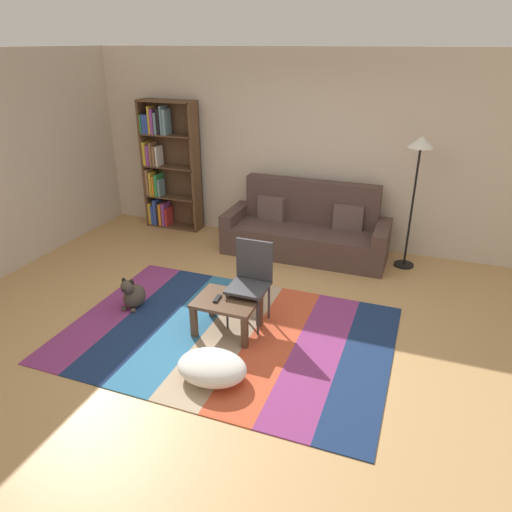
{
  "coord_description": "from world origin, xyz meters",
  "views": [
    {
      "loc": [
        1.58,
        -4.0,
        2.77
      ],
      "look_at": [
        -0.04,
        0.33,
        0.65
      ],
      "focal_mm": 33.15,
      "sensor_mm": 36.0,
      "label": 1
    }
  ],
  "objects_px": {
    "couch": "(306,231)",
    "folding_chair": "(251,276)",
    "tv_remote": "(217,299)",
    "bookshelf": "(165,166)",
    "dog": "(133,295)",
    "pouf": "(212,367)",
    "coffee_table": "(227,305)",
    "standing_lamp": "(419,160)"
  },
  "relations": [
    {
      "from": "couch",
      "to": "bookshelf",
      "type": "relative_size",
      "value": 1.14
    },
    {
      "from": "bookshelf",
      "to": "dog",
      "type": "height_order",
      "value": "bookshelf"
    },
    {
      "from": "pouf",
      "to": "folding_chair",
      "type": "bearing_deg",
      "value": 91.48
    },
    {
      "from": "coffee_table",
      "to": "pouf",
      "type": "xyz_separation_m",
      "value": [
        0.18,
        -0.76,
        -0.18
      ]
    },
    {
      "from": "bookshelf",
      "to": "standing_lamp",
      "type": "relative_size",
      "value": 1.14
    },
    {
      "from": "folding_chair",
      "to": "dog",
      "type": "bearing_deg",
      "value": -146.46
    },
    {
      "from": "coffee_table",
      "to": "dog",
      "type": "bearing_deg",
      "value": 176.5
    },
    {
      "from": "bookshelf",
      "to": "tv_remote",
      "type": "bearing_deg",
      "value": -51.17
    },
    {
      "from": "tv_remote",
      "to": "bookshelf",
      "type": "bearing_deg",
      "value": 123.99
    },
    {
      "from": "bookshelf",
      "to": "tv_remote",
      "type": "relative_size",
      "value": 13.17
    },
    {
      "from": "bookshelf",
      "to": "coffee_table",
      "type": "height_order",
      "value": "bookshelf"
    },
    {
      "from": "couch",
      "to": "dog",
      "type": "bearing_deg",
      "value": -123.49
    },
    {
      "from": "coffee_table",
      "to": "couch",
      "type": "bearing_deg",
      "value": 83.96
    },
    {
      "from": "dog",
      "to": "couch",
      "type": "bearing_deg",
      "value": 56.51
    },
    {
      "from": "couch",
      "to": "coffee_table",
      "type": "distance_m",
      "value": 2.24
    },
    {
      "from": "coffee_table",
      "to": "pouf",
      "type": "bearing_deg",
      "value": -76.61
    },
    {
      "from": "bookshelf",
      "to": "coffee_table",
      "type": "bearing_deg",
      "value": -49.54
    },
    {
      "from": "pouf",
      "to": "tv_remote",
      "type": "xyz_separation_m",
      "value": [
        -0.27,
        0.71,
        0.26
      ]
    },
    {
      "from": "bookshelf",
      "to": "pouf",
      "type": "bearing_deg",
      "value": -54.6
    },
    {
      "from": "folding_chair",
      "to": "coffee_table",
      "type": "bearing_deg",
      "value": -93.41
    },
    {
      "from": "dog",
      "to": "standing_lamp",
      "type": "relative_size",
      "value": 0.23
    },
    {
      "from": "pouf",
      "to": "dog",
      "type": "relative_size",
      "value": 1.61
    },
    {
      "from": "tv_remote",
      "to": "couch",
      "type": "bearing_deg",
      "value": 77.05
    },
    {
      "from": "dog",
      "to": "folding_chair",
      "type": "relative_size",
      "value": 0.44
    },
    {
      "from": "couch",
      "to": "pouf",
      "type": "bearing_deg",
      "value": -91.07
    },
    {
      "from": "bookshelf",
      "to": "pouf",
      "type": "xyz_separation_m",
      "value": [
        2.32,
        -3.27,
        -0.86
      ]
    },
    {
      "from": "couch",
      "to": "bookshelf",
      "type": "xyz_separation_m",
      "value": [
        -2.38,
        0.28,
        0.65
      ]
    },
    {
      "from": "pouf",
      "to": "standing_lamp",
      "type": "height_order",
      "value": "standing_lamp"
    },
    {
      "from": "pouf",
      "to": "standing_lamp",
      "type": "bearing_deg",
      "value": 65.02
    },
    {
      "from": "couch",
      "to": "standing_lamp",
      "type": "bearing_deg",
      "value": 2.23
    },
    {
      "from": "bookshelf",
      "to": "dog",
      "type": "xyz_separation_m",
      "value": [
        0.95,
        -2.44,
        -0.82
      ]
    },
    {
      "from": "coffee_table",
      "to": "folding_chair",
      "type": "height_order",
      "value": "folding_chair"
    },
    {
      "from": "couch",
      "to": "coffee_table",
      "type": "bearing_deg",
      "value": -96.04
    },
    {
      "from": "couch",
      "to": "folding_chair",
      "type": "height_order",
      "value": "couch"
    },
    {
      "from": "bookshelf",
      "to": "tv_remote",
      "type": "distance_m",
      "value": 3.33
    },
    {
      "from": "couch",
      "to": "tv_remote",
      "type": "bearing_deg",
      "value": -98.12
    },
    {
      "from": "coffee_table",
      "to": "pouf",
      "type": "distance_m",
      "value": 0.8
    },
    {
      "from": "bookshelf",
      "to": "tv_remote",
      "type": "height_order",
      "value": "bookshelf"
    },
    {
      "from": "pouf",
      "to": "folding_chair",
      "type": "height_order",
      "value": "folding_chair"
    },
    {
      "from": "standing_lamp",
      "to": "tv_remote",
      "type": "bearing_deg",
      "value": -125.92
    },
    {
      "from": "couch",
      "to": "tv_remote",
      "type": "height_order",
      "value": "couch"
    },
    {
      "from": "coffee_table",
      "to": "tv_remote",
      "type": "distance_m",
      "value": 0.13
    }
  ]
}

